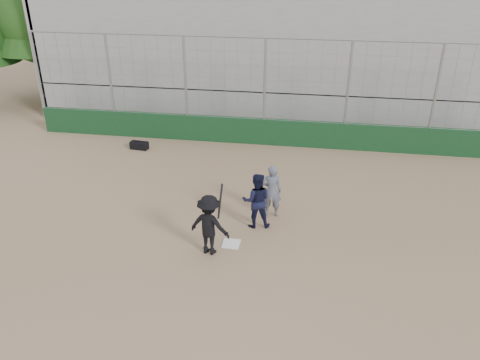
% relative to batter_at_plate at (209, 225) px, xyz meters
% --- Properties ---
extents(ground, '(90.00, 90.00, 0.00)m').
position_rel_batter_at_plate_xyz_m(ground, '(0.45, 0.42, -0.79)').
color(ground, brown).
rests_on(ground, ground).
extents(home_plate, '(0.44, 0.44, 0.02)m').
position_rel_batter_at_plate_xyz_m(home_plate, '(0.45, 0.42, -0.77)').
color(home_plate, white).
rests_on(home_plate, ground).
extents(backstop, '(18.10, 0.25, 4.04)m').
position_rel_batter_at_plate_xyz_m(backstop, '(0.45, 7.42, 0.17)').
color(backstop, '#103319').
rests_on(backstop, ground).
extents(bleachers, '(20.25, 6.70, 6.98)m').
position_rel_batter_at_plate_xyz_m(bleachers, '(0.45, 12.37, 2.14)').
color(bleachers, gray).
rests_on(bleachers, ground).
extents(tree_left, '(4.48, 4.48, 7.00)m').
position_rel_batter_at_plate_xyz_m(tree_left, '(-10.55, 11.42, 3.60)').
color(tree_left, '#332212').
rests_on(tree_left, ground).
extents(batter_at_plate, '(1.12, 0.83, 1.74)m').
position_rel_batter_at_plate_xyz_m(batter_at_plate, '(0.00, 0.00, 0.00)').
color(batter_at_plate, black).
rests_on(batter_at_plate, ground).
extents(catcher_crouched, '(0.87, 0.73, 1.08)m').
position_rel_batter_at_plate_xyz_m(catcher_crouched, '(0.97, 1.37, -0.25)').
color(catcher_crouched, black).
rests_on(catcher_crouched, ground).
extents(umpire, '(0.59, 0.42, 1.39)m').
position_rel_batter_at_plate_xyz_m(umpire, '(1.30, 2.05, -0.09)').
color(umpire, '#555C6C').
rests_on(umpire, ground).
extents(equipment_bag, '(0.70, 0.37, 0.33)m').
position_rel_batter_at_plate_xyz_m(equipment_bag, '(-4.11, 6.14, -0.64)').
color(equipment_bag, black).
rests_on(equipment_bag, ground).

